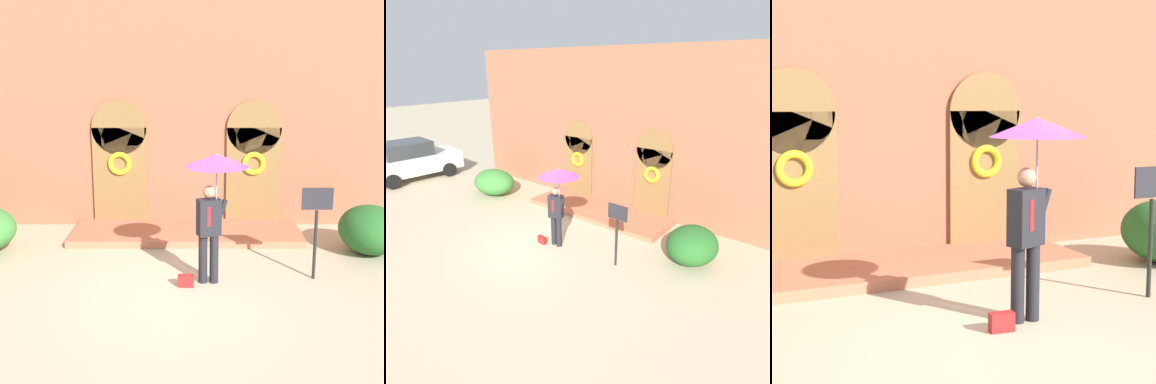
# 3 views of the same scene
# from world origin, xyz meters

# --- Properties ---
(ground_plane) EXTENTS (80.00, 80.00, 0.00)m
(ground_plane) POSITION_xyz_m (0.00, 0.00, 0.00)
(ground_plane) COLOR tan
(building_facade) EXTENTS (14.00, 2.30, 5.60)m
(building_facade) POSITION_xyz_m (-0.00, 4.15, 2.68)
(building_facade) COLOR #9E563D
(building_facade) RESTS_ON ground
(person_with_umbrella) EXTENTS (1.10, 1.10, 2.36)m
(person_with_umbrella) POSITION_xyz_m (0.52, 0.36, 1.91)
(person_with_umbrella) COLOR black
(person_with_umbrella) RESTS_ON ground
(handbag) EXTENTS (0.29, 0.14, 0.22)m
(handbag) POSITION_xyz_m (0.02, 0.16, 0.11)
(handbag) COLOR maroon
(handbag) RESTS_ON ground
(sign_post) EXTENTS (0.56, 0.06, 1.72)m
(sign_post) POSITION_xyz_m (2.37, 0.54, 1.16)
(sign_post) COLOR black
(sign_post) RESTS_ON ground
(shrub_left) EXTENTS (1.78, 1.46, 1.02)m
(shrub_left) POSITION_xyz_m (-4.45, 1.94, 0.51)
(shrub_left) COLOR #387A33
(shrub_left) RESTS_ON ground
(shrub_right) EXTENTS (1.31, 1.53, 1.01)m
(shrub_right) POSITION_xyz_m (3.85, 1.94, 0.50)
(shrub_right) COLOR #235B23
(shrub_right) RESTS_ON ground
(parked_car) EXTENTS (2.28, 4.23, 1.76)m
(parked_car) POSITION_xyz_m (-9.09, 0.86, 0.88)
(parked_car) COLOR silver
(parked_car) RESTS_ON ground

